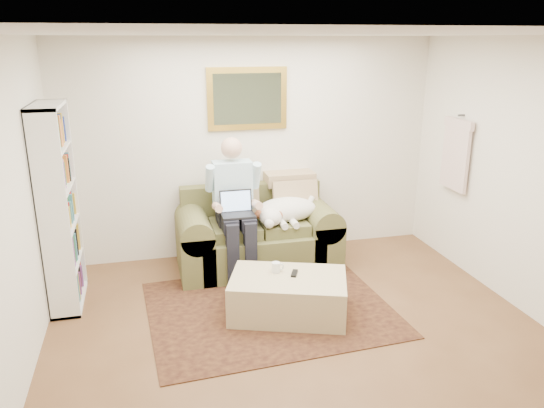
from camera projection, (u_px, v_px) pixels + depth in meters
name	position (u px, v px, depth m)	size (l,w,h in m)	color
room_shell	(305.00, 199.00, 4.37)	(4.51, 5.00, 2.61)	brown
rug	(270.00, 309.00, 5.26)	(2.34, 1.87, 0.01)	black
sofa	(257.00, 240.00, 6.18)	(1.83, 0.93, 1.10)	brown
seated_man	(236.00, 210.00, 5.83)	(0.60, 0.86, 1.54)	#8CC5D8
laptop	(237.00, 208.00, 5.75)	(0.35, 0.28, 0.26)	black
sleeping_dog	(287.00, 209.00, 6.06)	(0.75, 0.47, 0.28)	white
ottoman	(288.00, 296.00, 5.10)	(1.09, 0.70, 0.40)	tan
coffee_mug	(276.00, 267.00, 5.14)	(0.08, 0.08, 0.10)	white
tv_remote	(294.00, 273.00, 5.10)	(0.05, 0.15, 0.02)	black
bookshelf	(59.00, 208.00, 5.13)	(0.28, 0.80, 2.00)	white
wall_mirror	(247.00, 99.00, 6.14)	(0.94, 0.04, 0.72)	gold
hanging_shirt	(456.00, 151.00, 6.01)	(0.06, 0.52, 0.90)	beige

